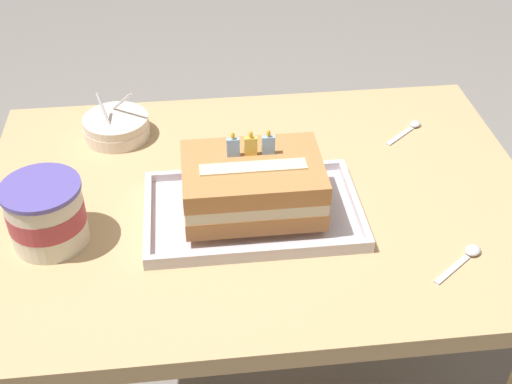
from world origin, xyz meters
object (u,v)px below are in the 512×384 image
Objects in this scene: birthday_cake at (253,184)px; bowl_stack at (116,127)px; serving_spoon_near_tray at (468,255)px; ice_cream_tub at (46,214)px; foil_tray at (253,212)px; serving_spoon_by_bowls at (411,128)px.

birthday_cake is 0.39m from bowl_stack.
serving_spoon_near_tray is at bearing -36.30° from bowl_stack.
ice_cream_tub reaches higher than serving_spoon_near_tray.
birthday_cake reaches higher than foil_tray.
ice_cream_tub is (-0.09, -0.31, 0.04)m from bowl_stack.
bowl_stack is 1.03× the size of ice_cream_tub.
foil_tray is 3.61× the size of serving_spoon_near_tray.
foil_tray is at bearing -48.99° from bowl_stack.
bowl_stack is at bearing 143.70° from serving_spoon_near_tray.
birthday_cake reaches higher than ice_cream_tub.
bowl_stack reaches higher than serving_spoon_by_bowls.
serving_spoon_by_bowls is (0.71, 0.27, -0.05)m from ice_cream_tub.
bowl_stack is (-0.25, 0.29, 0.02)m from foil_tray.
ice_cream_tub is 1.25× the size of serving_spoon_near_tray.
serving_spoon_by_bowls is (0.36, 0.24, -0.00)m from foil_tray.
serving_spoon_by_bowls is at bearing 20.94° from ice_cream_tub.
birthday_cake is 0.44m from serving_spoon_by_bowls.
foil_tray is 0.37m from serving_spoon_near_tray.
birthday_cake is at bearing -145.94° from serving_spoon_by_bowls.
birthday_cake is at bearing 90.00° from foil_tray.
birthday_cake is 2.26× the size of serving_spoon_near_tray.
serving_spoon_near_tray reaches higher than serving_spoon_by_bowls.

